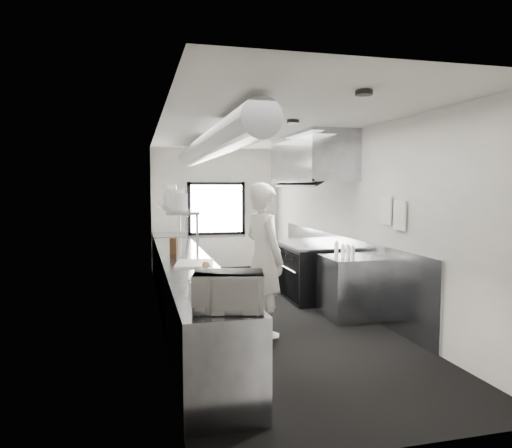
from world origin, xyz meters
TOP-DOWN VIEW (x-y plane):
  - floor at (0.00, 0.00)m, footprint 3.00×8.00m
  - ceiling at (0.00, 0.00)m, footprint 3.00×8.00m
  - wall_back at (0.00, 4.00)m, footprint 3.00×0.02m
  - wall_front at (0.00, -4.00)m, footprint 3.00×0.02m
  - wall_left at (-1.50, 0.00)m, footprint 0.02×8.00m
  - wall_right at (1.50, 0.00)m, footprint 0.02×8.00m
  - wall_cladding at (1.48, 0.30)m, footprint 0.03×5.50m
  - hvac_duct at (-0.70, 0.40)m, footprint 0.40×6.40m
  - service_window at (0.00, 3.96)m, footprint 1.36×0.05m
  - exhaust_hood at (1.10, 0.70)m, footprint 0.81×2.20m
  - prep_counter at (-1.15, -0.50)m, footprint 0.70×6.00m
  - pass_shelf at (-1.19, 1.00)m, footprint 0.45×3.00m
  - range at (1.04, 0.70)m, footprint 0.88×1.60m
  - bottle_station at (1.15, -0.70)m, footprint 0.65×0.80m
  - far_work_table at (-1.15, 3.20)m, footprint 0.70×1.20m
  - notice_sheet_a at (1.47, -1.20)m, footprint 0.02×0.28m
  - notice_sheet_b at (1.47, -1.55)m, footprint 0.02×0.28m
  - line_cook at (-0.24, -1.15)m, footprint 0.66×0.82m
  - microwave at (-1.09, -3.19)m, footprint 0.60×0.51m
  - deli_tub_a at (-1.27, -2.46)m, footprint 0.15×0.15m
  - deli_tub_b at (-1.26, -2.33)m, footprint 0.17×0.17m
  - newspaper at (-1.02, -1.78)m, footprint 0.41×0.46m
  - small_plate at (-1.01, -1.30)m, footprint 0.25×0.25m
  - pastry at (-1.01, -1.30)m, footprint 0.10×0.10m
  - cutting_board at (-1.09, -0.79)m, footprint 0.59×0.72m
  - knife_block at (-1.27, 0.28)m, footprint 0.15×0.24m
  - plate_stack_a at (-1.18, 0.12)m, footprint 0.27×0.27m
  - plate_stack_b at (-1.18, 0.71)m, footprint 0.27×0.27m
  - plate_stack_c at (-1.19, 1.34)m, footprint 0.28×0.28m
  - plate_stack_d at (-1.23, 1.70)m, footprint 0.32×0.32m
  - squeeze_bottle_a at (1.10, -0.97)m, footprint 0.08×0.08m
  - squeeze_bottle_b at (1.11, -0.80)m, footprint 0.08×0.08m
  - squeeze_bottle_c at (1.06, -0.72)m, footprint 0.07×0.07m
  - squeeze_bottle_d at (1.14, -0.56)m, footprint 0.06×0.06m
  - squeeze_bottle_e at (1.10, -0.42)m, footprint 0.07×0.07m

SIDE VIEW (x-z plane):
  - floor at x=0.00m, z-range -0.01..0.01m
  - prep_counter at x=-1.15m, z-range 0.00..0.90m
  - bottle_station at x=1.15m, z-range 0.00..0.90m
  - far_work_table at x=-1.15m, z-range 0.00..0.90m
  - range at x=1.04m, z-range 0.00..0.94m
  - wall_cladding at x=1.48m, z-range 0.00..1.10m
  - newspaper at x=-1.02m, z-range 0.90..0.91m
  - small_plate at x=-1.01m, z-range 0.90..0.92m
  - cutting_board at x=-1.09m, z-range 0.90..0.92m
  - deli_tub_a at x=-1.27m, z-range 0.90..1.00m
  - deli_tub_b at x=-1.26m, z-range 0.90..1.01m
  - pastry at x=-1.01m, z-range 0.92..1.01m
  - squeeze_bottle_d at x=1.14m, z-range 0.90..1.06m
  - line_cook at x=-0.24m, z-range 0.00..1.97m
  - squeeze_bottle_c at x=1.06m, z-range 0.90..1.07m
  - squeeze_bottle_e at x=1.10m, z-range 0.90..1.09m
  - squeeze_bottle_a at x=1.10m, z-range 0.90..1.09m
  - squeeze_bottle_b at x=1.11m, z-range 0.90..1.09m
  - knife_block at x=-1.27m, z-range 0.90..1.14m
  - microwave at x=-1.09m, z-range 0.90..1.22m
  - service_window at x=0.00m, z-range 0.77..2.02m
  - wall_back at x=0.00m, z-range 0.00..2.80m
  - wall_front at x=0.00m, z-range 0.00..2.80m
  - wall_left at x=-1.50m, z-range 0.00..2.80m
  - wall_right at x=1.50m, z-range 0.00..2.80m
  - pass_shelf at x=-1.19m, z-range 1.20..1.88m
  - notice_sheet_b at x=1.47m, z-range 1.36..1.74m
  - notice_sheet_a at x=1.47m, z-range 1.41..1.79m
  - plate_stack_a at x=-1.18m, z-range 1.57..1.82m
  - plate_stack_c at x=-1.19m, z-range 1.57..1.88m
  - plate_stack_b at x=-1.18m, z-range 1.57..1.88m
  - plate_stack_d at x=-1.23m, z-range 1.57..1.96m
  - exhaust_hood at x=1.10m, z-range 1.95..2.83m
  - hvac_duct at x=-0.70m, z-range 2.35..2.75m
  - ceiling at x=0.00m, z-range 2.79..2.80m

